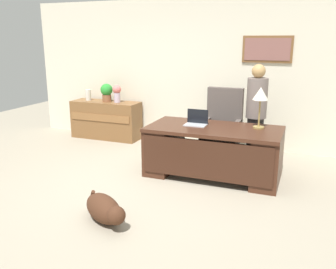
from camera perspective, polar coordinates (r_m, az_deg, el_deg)
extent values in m
plane|color=#9E937F|center=(4.93, -4.47, -8.98)|extent=(12.00, 12.00, 0.00)
cube|color=beige|center=(6.97, 4.78, 9.52)|extent=(7.00, 0.12, 2.70)
cube|color=brown|center=(6.62, 15.28, 12.75)|extent=(0.84, 0.03, 0.45)
cube|color=#86564F|center=(6.60, 15.26, 12.74)|extent=(0.76, 0.01, 0.37)
cube|color=#422316|center=(5.32, 7.24, 0.85)|extent=(1.92, 0.96, 0.05)
cube|color=#422316|center=(5.65, -0.57, -2.07)|extent=(0.36, 0.90, 0.69)
cube|color=#422316|center=(5.30, 15.32, -3.79)|extent=(0.36, 0.90, 0.69)
cube|color=#381E13|center=(5.00, 5.82, -4.02)|extent=(1.82, 0.04, 0.55)
cube|color=brown|center=(7.54, -9.64, 2.29)|extent=(1.41, 0.48, 0.75)
cube|color=brown|center=(7.32, -10.66, 2.58)|extent=(1.31, 0.02, 0.14)
cube|color=#564C47|center=(6.13, 8.24, -0.62)|extent=(0.60, 0.58, 0.18)
cylinder|color=black|center=(6.20, 8.16, -2.67)|extent=(0.10, 0.10, 0.28)
cylinder|color=black|center=(6.23, 8.12, -3.68)|extent=(0.52, 0.52, 0.05)
cube|color=#564C47|center=(6.26, 8.91, 3.94)|extent=(0.60, 0.12, 0.73)
cube|color=#564C47|center=(6.15, 5.95, 1.41)|extent=(0.08, 0.50, 0.22)
cube|color=#564C47|center=(6.03, 10.71, 0.98)|extent=(0.08, 0.50, 0.22)
cylinder|color=#262323|center=(6.04, 13.35, -0.96)|extent=(0.26, 0.26, 0.77)
cylinder|color=slate|center=(5.89, 13.75, 5.57)|extent=(0.32, 0.32, 0.62)
sphere|color=tan|center=(5.84, 14.00, 9.61)|extent=(0.21, 0.21, 0.21)
ellipsoid|color=#472819|center=(4.20, -10.07, -11.32)|extent=(0.67, 0.58, 0.30)
sphere|color=#472819|center=(3.94, -8.10, -12.44)|extent=(0.20, 0.20, 0.20)
cylinder|color=#472819|center=(4.44, -11.84, -9.62)|extent=(0.15, 0.12, 0.21)
cube|color=#B2B5BA|center=(5.40, 4.32, 1.50)|extent=(0.32, 0.22, 0.01)
cube|color=black|center=(5.48, 4.67, 2.87)|extent=(0.32, 0.01, 0.21)
cylinder|color=#9E8447|center=(5.39, 13.97, 1.10)|extent=(0.16, 0.16, 0.02)
cylinder|color=#9E8447|center=(5.34, 14.11, 3.24)|extent=(0.02, 0.02, 0.39)
cone|color=silver|center=(5.30, 14.30, 6.24)|extent=(0.22, 0.22, 0.18)
cylinder|color=silver|center=(7.32, -7.96, 5.74)|extent=(0.13, 0.13, 0.19)
sphere|color=#E1746F|center=(7.30, -8.01, 7.02)|extent=(0.17, 0.17, 0.17)
cylinder|color=silver|center=(7.67, -12.36, 6.07)|extent=(0.11, 0.11, 0.22)
cylinder|color=brown|center=(7.44, -9.54, 5.63)|extent=(0.18, 0.18, 0.14)
sphere|color=green|center=(7.42, -9.60, 6.92)|extent=(0.24, 0.24, 0.24)
sphere|color=#D8338C|center=(4.51, -10.77, -11.10)|extent=(0.07, 0.07, 0.07)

